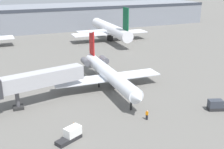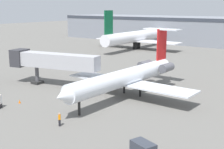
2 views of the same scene
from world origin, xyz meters
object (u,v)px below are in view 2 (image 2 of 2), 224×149
at_px(ground_crew_marshaller, 60,119).
at_px(parked_airliner_west_end, 136,37).
at_px(regional_jet, 128,76).
at_px(traffic_cone_near, 20,101).
at_px(jet_bridge, 49,61).

relative_size(ground_crew_marshaller, parked_airliner_west_end, 0.05).
height_order(regional_jet, traffic_cone_near, regional_jet).
height_order(regional_jet, jet_bridge, regional_jet).
distance_m(regional_jet, parked_airliner_west_end, 57.54).
xyz_separation_m(jet_bridge, parked_airliner_west_end, (-13.70, 52.03, -0.47)).
bearing_deg(regional_jet, ground_crew_marshaller, -88.61).
xyz_separation_m(ground_crew_marshaller, parked_airliner_west_end, (-29.81, 65.14, 3.29)).
distance_m(regional_jet, ground_crew_marshaller, 15.91).
xyz_separation_m(regional_jet, jet_bridge, (-15.72, -2.59, 1.24)).
bearing_deg(jet_bridge, parked_airliner_west_end, 104.75).
bearing_deg(regional_jet, traffic_cone_near, -130.85).
distance_m(jet_bridge, traffic_cone_near, 12.05).
height_order(regional_jet, ground_crew_marshaller, regional_jet).
xyz_separation_m(jet_bridge, ground_crew_marshaller, (16.11, -13.11, -3.75)).
height_order(jet_bridge, parked_airliner_west_end, parked_airliner_west_end).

